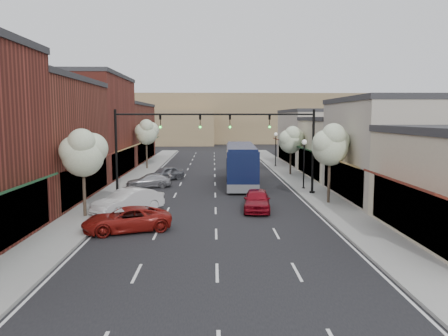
{
  "coord_description": "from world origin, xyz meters",
  "views": [
    {
      "loc": [
        -0.13,
        -27.35,
        6.38
      ],
      "look_at": [
        0.73,
        8.4,
        2.2
      ],
      "focal_mm": 35.0,
      "sensor_mm": 36.0,
      "label": 1
    }
  ],
  "objects": [
    {
      "name": "lamp_post_near",
      "position": [
        7.8,
        10.5,
        3.01
      ],
      "size": [
        0.44,
        0.44,
        4.44
      ],
      "color": "black",
      "rests_on": "ground"
    },
    {
      "name": "sidewalk_right",
      "position": [
        8.4,
        18.5,
        0.07
      ],
      "size": [
        2.8,
        73.0,
        0.15
      ],
      "primitive_type": "cube",
      "color": "gray",
      "rests_on": "ground"
    },
    {
      "name": "bldg_left_midfar",
      "position": [
        -14.24,
        20.0,
        5.4
      ],
      "size": [
        10.14,
        14.1,
        10.9
      ],
      "color": "maroon",
      "rests_on": "ground"
    },
    {
      "name": "curb_left",
      "position": [
        -7.0,
        18.5,
        0.07
      ],
      "size": [
        0.25,
        73.0,
        0.17
      ],
      "primitive_type": "cube",
      "color": "gray",
      "rests_on": "ground"
    },
    {
      "name": "bldg_left_midnear",
      "position": [
        -14.23,
        6.0,
        4.66
      ],
      "size": [
        10.14,
        14.1,
        9.4
      ],
      "color": "brown",
      "rests_on": "ground"
    },
    {
      "name": "tree_left_near",
      "position": [
        -8.25,
        -0.06,
        4.22
      ],
      "size": [
        2.85,
        2.65,
        5.69
      ],
      "color": "#47382B",
      "rests_on": "ground"
    },
    {
      "name": "hill_far",
      "position": [
        0.0,
        90.0,
        6.0
      ],
      "size": [
        120.0,
        30.0,
        12.0
      ],
      "primitive_type": "cube",
      "color": "#7A6647",
      "rests_on": "ground"
    },
    {
      "name": "parked_car_a",
      "position": [
        -5.02,
        -3.31,
        0.68
      ],
      "size": [
        5.36,
        3.76,
        1.36
      ],
      "primitive_type": "imported",
      "rotation": [
        0.0,
        0.0,
        -1.23
      ],
      "color": "maroon",
      "rests_on": "ground"
    },
    {
      "name": "parked_car_c",
      "position": [
        -6.03,
        12.06,
        0.6
      ],
      "size": [
        4.38,
        2.51,
        1.2
      ],
      "primitive_type": "imported",
      "rotation": [
        0.0,
        0.0,
        -1.36
      ],
      "color": "#95959A",
      "rests_on": "ground"
    },
    {
      "name": "tree_right_far",
      "position": [
        8.35,
        19.94,
        3.99
      ],
      "size": [
        2.85,
        2.65,
        5.43
      ],
      "color": "#47382B",
      "rests_on": "ground"
    },
    {
      "name": "parked_car_d",
      "position": [
        -5.07,
        16.56,
        0.7
      ],
      "size": [
        4.17,
        3.99,
        1.4
      ],
      "primitive_type": "imported",
      "rotation": [
        0.0,
        0.0,
        -0.84
      ],
      "color": "#5A5C62",
      "rests_on": "ground"
    },
    {
      "name": "lamp_post_far",
      "position": [
        7.8,
        28.0,
        3.01
      ],
      "size": [
        0.44,
        0.44,
        4.44
      ],
      "color": "black",
      "rests_on": "ground"
    },
    {
      "name": "bldg_right_far",
      "position": [
        13.71,
        32.0,
        3.66
      ],
      "size": [
        9.14,
        16.1,
        7.4
      ],
      "color": "#A49C8C",
      "rests_on": "ground"
    },
    {
      "name": "signal_mast_left",
      "position": [
        -5.62,
        8.0,
        4.62
      ],
      "size": [
        8.22,
        0.46,
        7.0
      ],
      "color": "black",
      "rests_on": "ground"
    },
    {
      "name": "signal_mast_right",
      "position": [
        5.62,
        8.0,
        4.62
      ],
      "size": [
        8.22,
        0.46,
        7.0
      ],
      "color": "black",
      "rests_on": "ground"
    },
    {
      "name": "bldg_left_far",
      "position": [
        -14.22,
        36.0,
        4.16
      ],
      "size": [
        10.14,
        18.1,
        8.4
      ],
      "color": "brown",
      "rests_on": "ground"
    },
    {
      "name": "curb_right",
      "position": [
        7.0,
        18.5,
        0.07
      ],
      "size": [
        0.25,
        73.0,
        0.17
      ],
      "primitive_type": "cube",
      "color": "gray",
      "rests_on": "ground"
    },
    {
      "name": "hill_near",
      "position": [
        -25.0,
        78.0,
        4.0
      ],
      "size": [
        50.0,
        20.0,
        8.0
      ],
      "primitive_type": "cube",
      "color": "#7A6647",
      "rests_on": "ground"
    },
    {
      "name": "tree_left_far",
      "position": [
        -8.25,
        25.94,
        4.6
      ],
      "size": [
        2.85,
        2.65,
        6.13
      ],
      "color": "#47382B",
      "rests_on": "ground"
    },
    {
      "name": "bldg_right_midnear",
      "position": [
        13.72,
        6.0,
        3.91
      ],
      "size": [
        9.14,
        12.1,
        7.9
      ],
      "color": "#A49C8C",
      "rests_on": "ground"
    },
    {
      "name": "red_hatchback",
      "position": [
        2.82,
        1.91,
        0.75
      ],
      "size": [
        2.18,
        4.52,
        1.49
      ],
      "primitive_type": "imported",
      "rotation": [
        0.0,
        0.0,
        -0.1
      ],
      "color": "maroon",
      "rests_on": "ground"
    },
    {
      "name": "tree_right_near",
      "position": [
        8.35,
        3.94,
        4.45
      ],
      "size": [
        2.85,
        2.65,
        5.95
      ],
      "color": "#47382B",
      "rests_on": "ground"
    },
    {
      "name": "parked_car_b",
      "position": [
        -5.79,
        1.19,
        0.83
      ],
      "size": [
        4.53,
        4.99,
        1.65
      ],
      "primitive_type": "imported",
      "rotation": [
        0.0,
        0.0,
        -0.69
      ],
      "color": "silver",
      "rests_on": "ground"
    },
    {
      "name": "ground",
      "position": [
        0.0,
        0.0,
        0.0
      ],
      "size": [
        160.0,
        160.0,
        0.0
      ],
      "primitive_type": "plane",
      "color": "black",
      "rests_on": "ground"
    },
    {
      "name": "coach_bus",
      "position": [
        2.46,
        13.77,
        1.96
      ],
      "size": [
        3.08,
        12.4,
        3.77
      ],
      "rotation": [
        0.0,
        0.0,
        -0.03
      ],
      "color": "#0D1536",
      "rests_on": "ground"
    },
    {
      "name": "bldg_right_midfar",
      "position": [
        13.7,
        18.0,
        3.17
      ],
      "size": [
        9.14,
        12.1,
        6.4
      ],
      "color": "beige",
      "rests_on": "ground"
    },
    {
      "name": "sidewalk_left",
      "position": [
        -8.4,
        18.5,
        0.07
      ],
      "size": [
        2.8,
        73.0,
        0.15
      ],
      "primitive_type": "cube",
      "color": "gray",
      "rests_on": "ground"
    }
  ]
}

